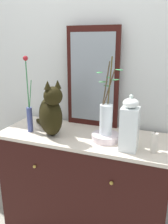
% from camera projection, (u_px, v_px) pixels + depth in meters
% --- Properties ---
extents(wall_back, '(4.40, 0.08, 2.60)m').
position_uv_depth(wall_back, '(98.00, 72.00, 1.91)').
color(wall_back, silver).
rests_on(wall_back, ground_plane).
extents(sideboard, '(1.29, 0.52, 0.87)m').
position_uv_depth(sideboard, '(84.00, 184.00, 1.88)').
color(sideboard, black).
rests_on(sideboard, ground_plane).
extents(mirror_leaning, '(0.43, 0.03, 0.79)m').
position_uv_depth(mirror_leaning, '(93.00, 78.00, 1.84)').
color(mirror_leaning, '#34100C').
rests_on(mirror_leaning, sideboard).
extents(cat_sitting, '(0.40, 0.36, 0.42)m').
position_uv_depth(cat_sitting, '(51.00, 113.00, 1.69)').
color(cat_sitting, black).
rests_on(cat_sitting, sideboard).
extents(vase_slim_green, '(0.06, 0.04, 0.58)m').
position_uv_depth(vase_slim_green, '(29.00, 111.00, 1.77)').
color(vase_slim_green, '#3C4782').
rests_on(vase_slim_green, sideboard).
extents(bowl_porcelain, '(0.20, 0.20, 0.05)m').
position_uv_depth(bowl_porcelain, '(105.00, 137.00, 1.65)').
color(bowl_porcelain, silver).
rests_on(bowl_porcelain, sideboard).
extents(vase_glass_clear, '(0.20, 0.17, 0.54)m').
position_uv_depth(vase_glass_clear, '(106.00, 116.00, 1.60)').
color(vase_glass_clear, silver).
rests_on(vase_glass_clear, bowl_porcelain).
extents(jar_lidded_porcelain, '(0.11, 0.11, 0.37)m').
position_uv_depth(jar_lidded_porcelain, '(130.00, 125.00, 1.46)').
color(jar_lidded_porcelain, white).
rests_on(jar_lidded_porcelain, sideboard).
extents(candle_pillar, '(0.04, 0.04, 0.14)m').
position_uv_depth(candle_pillar, '(154.00, 143.00, 1.45)').
color(candle_pillar, silver).
rests_on(candle_pillar, sideboard).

